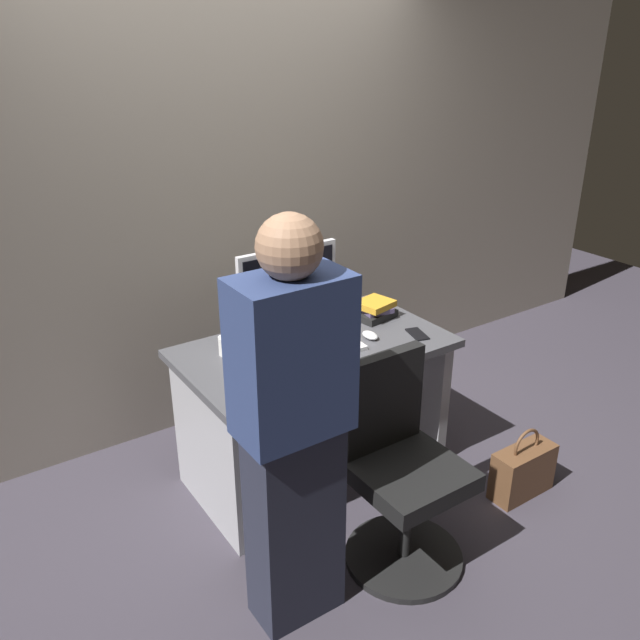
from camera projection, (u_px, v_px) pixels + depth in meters
ground_plane at (315, 471)px, 3.49m from camera, size 9.00×9.00×0.00m
wall_back at (224, 162)px, 3.55m from camera, size 6.40×0.10×3.00m
desk at (314, 388)px, 3.28m from camera, size 1.31×0.75×0.75m
office_chair at (400, 473)px, 2.78m from camera, size 0.52×0.52×0.94m
person_at_desk at (293, 432)px, 2.33m from camera, size 0.40×0.24×1.64m
monitor at (288, 287)px, 3.19m from camera, size 0.54×0.14×0.46m
keyboard at (323, 353)px, 3.08m from camera, size 0.44×0.15×0.02m
mouse at (370, 335)px, 3.25m from camera, size 0.06×0.10×0.03m
cup_near_keyboard at (260, 376)px, 2.81m from camera, size 0.07×0.07×0.09m
cup_by_monitor at (227, 345)px, 3.08m from camera, size 0.08×0.08×0.09m
book_stack at (376, 310)px, 3.46m from camera, size 0.23×0.19×0.10m
cell_phone at (417, 334)px, 3.29m from camera, size 0.11×0.16×0.01m
handbag at (523, 470)px, 3.27m from camera, size 0.34×0.14×0.38m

